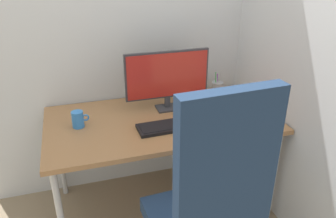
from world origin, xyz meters
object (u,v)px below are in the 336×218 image
at_px(pen_holder, 217,87).
at_px(mouse, 230,118).
at_px(coffee_mug, 78,119).
at_px(notebook, 243,107).
at_px(monitor, 167,76).
at_px(keyboard, 168,126).
at_px(office_chair, 210,206).

bearing_deg(pen_holder, mouse, -104.38).
bearing_deg(coffee_mug, notebook, -2.67).
bearing_deg(mouse, pen_holder, 91.49).
relative_size(mouse, pen_holder, 0.50).
height_order(monitor, mouse, monitor).
height_order(monitor, notebook, monitor).
distance_m(monitor, mouse, 0.51).
relative_size(keyboard, mouse, 4.47).
bearing_deg(coffee_mug, keyboard, -18.38).
bearing_deg(office_chair, notebook, 53.18).
bearing_deg(monitor, office_chair, -94.77).
relative_size(office_chair, coffee_mug, 11.94).
distance_m(office_chair, monitor, 1.01).
xyz_separation_m(mouse, pen_holder, (0.12, 0.46, 0.03)).
bearing_deg(notebook, mouse, -139.73).
bearing_deg(coffee_mug, office_chair, -57.45).
distance_m(office_chair, notebook, 1.00).
relative_size(office_chair, monitor, 2.22).
distance_m(monitor, pen_holder, 0.52).
distance_m(keyboard, notebook, 0.61).
bearing_deg(mouse, monitor, 153.45).
xyz_separation_m(monitor, pen_holder, (0.46, 0.15, -0.19)).
bearing_deg(monitor, pen_holder, 18.34).
bearing_deg(keyboard, notebook, 11.99).
height_order(office_chair, pen_holder, office_chair).
height_order(office_chair, monitor, office_chair).
height_order(monitor, pen_holder, monitor).
height_order(keyboard, pen_holder, pen_holder).
height_order(pen_holder, notebook, pen_holder).
bearing_deg(office_chair, pen_holder, 64.13).
bearing_deg(pen_holder, monitor, -161.66).
bearing_deg(keyboard, monitor, 74.18).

